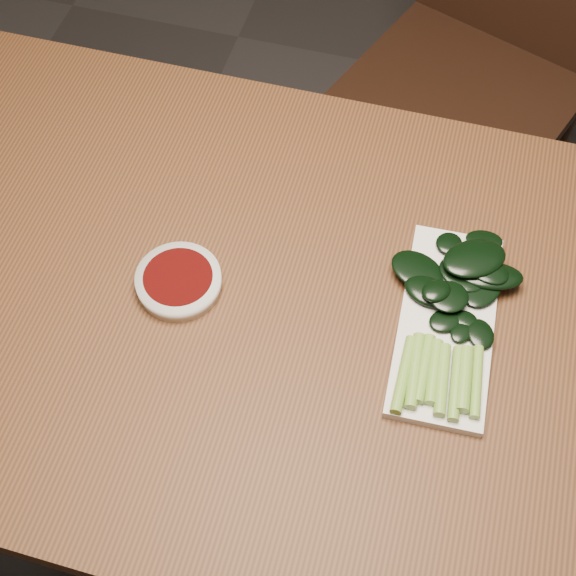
{
  "coord_description": "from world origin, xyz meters",
  "views": [
    {
      "loc": [
        0.12,
        -0.54,
        1.68
      ],
      "look_at": [
        -0.03,
        0.02,
        0.76
      ],
      "focal_mm": 50.0,
      "sensor_mm": 36.0,
      "label": 1
    }
  ],
  "objects_px": {
    "table": "(306,334)",
    "chair_far": "(481,56)",
    "sauce_bowl": "(179,281)",
    "gai_lan": "(457,303)",
    "serving_plate": "(446,324)"
  },
  "relations": [
    {
      "from": "chair_far",
      "to": "sauce_bowl",
      "type": "relative_size",
      "value": 7.61
    },
    {
      "from": "table",
      "to": "serving_plate",
      "type": "xyz_separation_m",
      "value": [
        0.19,
        0.02,
        0.08
      ]
    },
    {
      "from": "gai_lan",
      "to": "serving_plate",
      "type": "bearing_deg",
      "value": -105.53
    },
    {
      "from": "serving_plate",
      "to": "sauce_bowl",
      "type": "bearing_deg",
      "value": -174.49
    },
    {
      "from": "serving_plate",
      "to": "chair_far",
      "type": "bearing_deg",
      "value": 91.28
    },
    {
      "from": "serving_plate",
      "to": "gai_lan",
      "type": "relative_size",
      "value": 1.0
    },
    {
      "from": "serving_plate",
      "to": "table",
      "type": "bearing_deg",
      "value": -172.93
    },
    {
      "from": "sauce_bowl",
      "to": "table",
      "type": "bearing_deg",
      "value": 3.86
    },
    {
      "from": "table",
      "to": "chair_far",
      "type": "xyz_separation_m",
      "value": [
        0.17,
        0.87,
        -0.19
      ]
    },
    {
      "from": "serving_plate",
      "to": "gai_lan",
      "type": "xyz_separation_m",
      "value": [
        0.01,
        0.02,
        0.02
      ]
    },
    {
      "from": "sauce_bowl",
      "to": "serving_plate",
      "type": "height_order",
      "value": "sauce_bowl"
    },
    {
      "from": "table",
      "to": "gai_lan",
      "type": "height_order",
      "value": "gai_lan"
    },
    {
      "from": "sauce_bowl",
      "to": "gai_lan",
      "type": "bearing_deg",
      "value": 9.14
    },
    {
      "from": "chair_far",
      "to": "serving_plate",
      "type": "distance_m",
      "value": 0.89
    },
    {
      "from": "table",
      "to": "gai_lan",
      "type": "xyz_separation_m",
      "value": [
        0.19,
        0.05,
        0.1
      ]
    }
  ]
}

